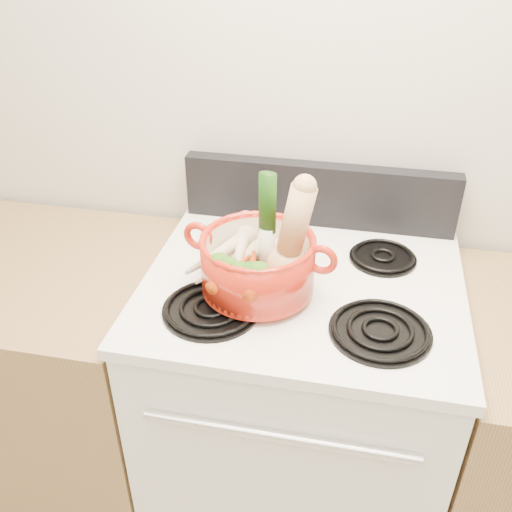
% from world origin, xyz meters
% --- Properties ---
extents(wall_back, '(3.50, 0.02, 2.60)m').
position_xyz_m(wall_back, '(0.00, 1.75, 1.30)').
color(wall_back, beige).
rests_on(wall_back, floor).
extents(stove_body, '(0.76, 0.65, 0.92)m').
position_xyz_m(stove_body, '(0.00, 1.40, 0.46)').
color(stove_body, white).
rests_on(stove_body, floor).
extents(cooktop, '(0.78, 0.67, 0.03)m').
position_xyz_m(cooktop, '(0.00, 1.40, 0.93)').
color(cooktop, white).
rests_on(cooktop, stove_body).
extents(control_backsplash, '(0.76, 0.05, 0.18)m').
position_xyz_m(control_backsplash, '(0.00, 1.70, 1.04)').
color(control_backsplash, black).
rests_on(control_backsplash, cooktop).
extents(oven_handle, '(0.60, 0.02, 0.02)m').
position_xyz_m(oven_handle, '(0.00, 1.06, 0.78)').
color(oven_handle, silver).
rests_on(oven_handle, stove_body).
extents(burner_front_left, '(0.22, 0.22, 0.02)m').
position_xyz_m(burner_front_left, '(-0.19, 1.24, 0.96)').
color(burner_front_left, black).
rests_on(burner_front_left, cooktop).
extents(burner_front_right, '(0.22, 0.22, 0.02)m').
position_xyz_m(burner_front_right, '(0.19, 1.24, 0.96)').
color(burner_front_right, black).
rests_on(burner_front_right, cooktop).
extents(burner_back_left, '(0.17, 0.17, 0.02)m').
position_xyz_m(burner_back_left, '(-0.19, 1.54, 0.96)').
color(burner_back_left, black).
rests_on(burner_back_left, cooktop).
extents(burner_back_right, '(0.17, 0.17, 0.02)m').
position_xyz_m(burner_back_right, '(0.19, 1.54, 0.96)').
color(burner_back_right, black).
rests_on(burner_back_right, cooktop).
extents(dutch_oven, '(0.30, 0.30, 0.13)m').
position_xyz_m(dutch_oven, '(-0.10, 1.33, 1.03)').
color(dutch_oven, '#B4200F').
rests_on(dutch_oven, burner_front_left).
extents(pot_handle_left, '(0.08, 0.03, 0.07)m').
position_xyz_m(pot_handle_left, '(-0.25, 1.35, 1.08)').
color(pot_handle_left, '#B4200F').
rests_on(pot_handle_left, dutch_oven).
extents(pot_handle_right, '(0.08, 0.03, 0.07)m').
position_xyz_m(pot_handle_right, '(0.05, 1.31, 1.08)').
color(pot_handle_right, '#B4200F').
rests_on(pot_handle_right, dutch_oven).
extents(squash, '(0.15, 0.10, 0.26)m').
position_xyz_m(squash, '(-0.02, 1.33, 1.12)').
color(squash, tan).
rests_on(squash, dutch_oven).
extents(leek, '(0.05, 0.05, 0.26)m').
position_xyz_m(leek, '(-0.08, 1.36, 1.13)').
color(leek, silver).
rests_on(leek, dutch_oven).
extents(ginger, '(0.10, 0.08, 0.05)m').
position_xyz_m(ginger, '(-0.08, 1.42, 1.02)').
color(ginger, tan).
rests_on(ginger, dutch_oven).
extents(parsnip_0, '(0.11, 0.20, 0.06)m').
position_xyz_m(parsnip_0, '(-0.15, 1.34, 1.02)').
color(parsnip_0, beige).
rests_on(parsnip_0, dutch_oven).
extents(parsnip_1, '(0.15, 0.16, 0.05)m').
position_xyz_m(parsnip_1, '(-0.17, 1.33, 1.02)').
color(parsnip_1, beige).
rests_on(parsnip_1, dutch_oven).
extents(parsnip_2, '(0.04, 0.20, 0.06)m').
position_xyz_m(parsnip_2, '(-0.16, 1.39, 1.03)').
color(parsnip_2, beige).
rests_on(parsnip_2, dutch_oven).
extents(parsnip_3, '(0.16, 0.19, 0.06)m').
position_xyz_m(parsnip_3, '(-0.20, 1.35, 1.04)').
color(parsnip_3, beige).
rests_on(parsnip_3, dutch_oven).
extents(parsnip_4, '(0.07, 0.24, 0.07)m').
position_xyz_m(parsnip_4, '(-0.15, 1.38, 1.05)').
color(parsnip_4, beige).
rests_on(parsnip_4, dutch_oven).
extents(carrot_0, '(0.03, 0.14, 0.04)m').
position_xyz_m(carrot_0, '(-0.11, 1.29, 1.01)').
color(carrot_0, orange).
rests_on(carrot_0, dutch_oven).
extents(carrot_1, '(0.03, 0.14, 0.04)m').
position_xyz_m(carrot_1, '(-0.14, 1.30, 1.02)').
color(carrot_1, '#D8630A').
rests_on(carrot_1, dutch_oven).
extents(carrot_2, '(0.04, 0.19, 0.05)m').
position_xyz_m(carrot_2, '(-0.07, 1.30, 1.03)').
color(carrot_2, '#BE3B09').
rests_on(carrot_2, dutch_oven).
extents(carrot_3, '(0.09, 0.15, 0.04)m').
position_xyz_m(carrot_3, '(-0.15, 1.28, 1.03)').
color(carrot_3, red).
rests_on(carrot_3, dutch_oven).
extents(carrot_4, '(0.06, 0.17, 0.05)m').
position_xyz_m(carrot_4, '(-0.10, 1.28, 1.04)').
color(carrot_4, '#C83E0A').
rests_on(carrot_4, dutch_oven).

